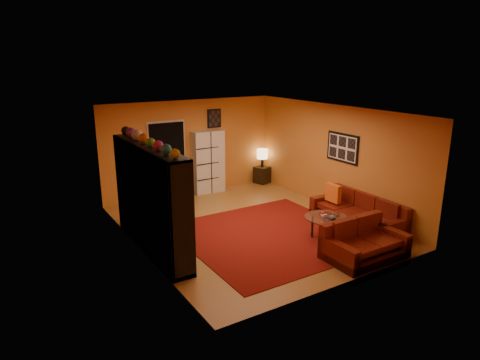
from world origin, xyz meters
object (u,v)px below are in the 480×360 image
side_table (262,175)px  coffee_table (326,219)px  table_lamp (262,154)px  storage_cabinet (208,162)px  bowl_chair (177,190)px  entertainment_unit (151,199)px  sofa (359,214)px  loveseat (362,242)px  tv (153,201)px

side_table → coffee_table: bearing=-106.4°
coffee_table → table_lamp: size_ratio=1.68×
coffee_table → storage_cabinet: storage_cabinet is taller
coffee_table → bowl_chair: 4.25m
storage_cabinet → bowl_chair: size_ratio=2.53×
coffee_table → storage_cabinet: bearing=98.1°
side_table → entertainment_unit: bearing=-148.7°
bowl_chair → side_table: 2.93m
sofa → bowl_chair: size_ratio=3.25×
entertainment_unit → storage_cabinet: 3.90m
sofa → side_table: sofa is taller
entertainment_unit → loveseat: entertainment_unit is taller
sofa → side_table: bearing=90.2°
bowl_chair → side_table: (2.92, 0.25, -0.05)m
sofa → loveseat: 1.59m
loveseat → bowl_chair: (-1.67, 4.92, 0.02)m
tv → side_table: tv is taller
entertainment_unit → storage_cabinet: (2.71, 2.80, -0.17)m
sofa → bowl_chair: 4.72m
tv → coffee_table: tv is taller
side_table → table_lamp: bearing=180.0°
loveseat → storage_cabinet: (-0.57, 5.22, 0.59)m
loveseat → table_lamp: 5.35m
tv → storage_cabinet: size_ratio=0.56×
sofa → loveseat: same height
bowl_chair → table_lamp: 2.99m
sofa → coffee_table: (-1.11, -0.10, 0.13)m
tv → table_lamp: 5.26m
entertainment_unit → coffee_table: size_ratio=3.28×
side_table → loveseat: bearing=-103.5°
side_table → table_lamp: size_ratio=0.92×
table_lamp → tv: bearing=-148.3°
coffee_table → entertainment_unit: bearing=157.1°
loveseat → tv: bearing=53.4°
tv → coffee_table: (3.26, -1.39, -0.59)m
tv → table_lamp: bearing=-58.3°
loveseat → coffee_table: (0.03, 1.02, 0.13)m
bowl_chair → table_lamp: bearing=4.9°
loveseat → side_table: loveseat is taller
sofa → loveseat: bearing=-133.5°
storage_cabinet → table_lamp: bearing=0.9°
side_table → sofa: bearing=-91.6°
loveseat → bowl_chair: size_ratio=2.23×
tv → side_table: 5.31m
tv → loveseat: bearing=-126.7°
tv → bowl_chair: size_ratio=1.43×
tv → loveseat: (3.23, -2.41, -0.72)m
entertainment_unit → storage_cabinet: entertainment_unit is taller
tv → loveseat: size_ratio=0.64×
entertainment_unit → table_lamp: bearing=31.3°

